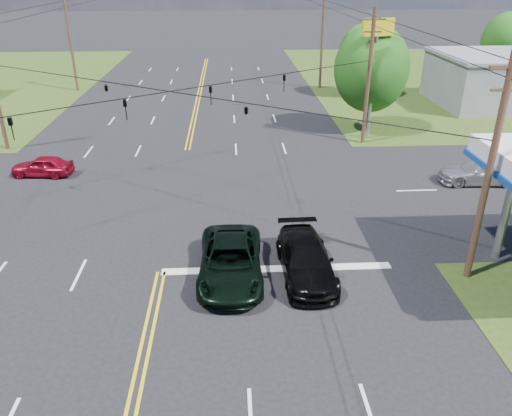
{
  "coord_description": "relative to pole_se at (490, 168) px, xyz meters",
  "views": [
    {
      "loc": [
        3.09,
        -14.32,
        11.81
      ],
      "look_at": [
        4.2,
        6.0,
        2.01
      ],
      "focal_mm": 35.0,
      "sensor_mm": 36.0,
      "label": 1
    }
  ],
  "objects": [
    {
      "name": "ground",
      "position": [
        -13.0,
        9.0,
        -4.92
      ],
      "size": [
        280.0,
        280.0,
        0.0
      ],
      "primitive_type": "plane",
      "color": "black",
      "rests_on": "ground"
    },
    {
      "name": "grass_ne",
      "position": [
        22.0,
        41.0,
        -4.92
      ],
      "size": [
        46.0,
        48.0,
        0.03
      ],
      "primitive_type": "cube",
      "color": "#2A4014",
      "rests_on": "ground"
    },
    {
      "name": "stop_bar",
      "position": [
        -8.0,
        1.0,
        -4.92
      ],
      "size": [
        10.0,
        0.5,
        0.02
      ],
      "primitive_type": "cube",
      "color": "silver",
      "rests_on": "ground"
    },
    {
      "name": "pole_se",
      "position": [
        0.0,
        0.0,
        0.0
      ],
      "size": [
        1.6,
        0.28,
        9.5
      ],
      "color": "#3D261A",
      "rests_on": "ground"
    },
    {
      "name": "pole_ne",
      "position": [
        0.0,
        18.0,
        0.0
      ],
      "size": [
        1.6,
        0.28,
        9.5
      ],
      "color": "#3D261A",
      "rests_on": "ground"
    },
    {
      "name": "pole_left_far",
      "position": [
        -26.0,
        37.0,
        0.25
      ],
      "size": [
        1.6,
        0.28,
        10.0
      ],
      "color": "#3D261A",
      "rests_on": "ground"
    },
    {
      "name": "pole_right_far",
      "position": [
        0.0,
        37.0,
        0.25
      ],
      "size": [
        1.6,
        0.28,
        10.0
      ],
      "color": "#3D261A",
      "rests_on": "ground"
    },
    {
      "name": "span_wire_signals",
      "position": [
        -13.0,
        9.0,
        1.08
      ],
      "size": [
        26.0,
        18.0,
        1.13
      ],
      "color": "black",
      "rests_on": "ground"
    },
    {
      "name": "power_lines",
      "position": [
        -13.0,
        7.0,
        3.68
      ],
      "size": [
        26.04,
        100.0,
        0.64
      ],
      "color": "black",
      "rests_on": "ground"
    },
    {
      "name": "tree_right_a",
      "position": [
        1.0,
        21.0,
        -0.05
      ],
      "size": [
        5.7,
        5.7,
        8.18
      ],
      "color": "#3D261A",
      "rests_on": "ground"
    },
    {
      "name": "tree_right_b",
      "position": [
        3.5,
        33.0,
        -0.7
      ],
      "size": [
        4.94,
        4.94,
        7.09
      ],
      "color": "#3D261A",
      "rests_on": "ground"
    },
    {
      "name": "tree_far_r",
      "position": [
        21.0,
        39.0,
        -0.37
      ],
      "size": [
        5.32,
        5.32,
        7.63
      ],
      "color": "#3D261A",
      "rests_on": "ground"
    },
    {
      "name": "pickup_dkgreen",
      "position": [
        -10.0,
        0.5,
        -4.13
      ],
      "size": [
        2.74,
        5.72,
        1.58
      ],
      "primitive_type": "imported",
      "rotation": [
        0.0,
        0.0,
        -0.02
      ],
      "color": "black",
      "rests_on": "ground"
    },
    {
      "name": "suv_black",
      "position": [
        -6.84,
        0.5,
        -4.16
      ],
      "size": [
        2.27,
        5.24,
        1.5
      ],
      "primitive_type": "imported",
      "rotation": [
        0.0,
        0.0,
        0.03
      ],
      "color": "black",
      "rests_on": "ground"
    },
    {
      "name": "sedan_red",
      "position": [
        -21.7,
        12.64,
        -4.28
      ],
      "size": [
        3.85,
        1.84,
        1.27
      ],
      "primitive_type": "imported",
      "rotation": [
        0.0,
        0.0,
        -1.66
      ],
      "color": "maroon",
      "rests_on": "ground"
    },
    {
      "name": "sedan_far",
      "position": [
        5.13,
        10.0,
        -4.21
      ],
      "size": [
        4.95,
        2.22,
        1.41
      ],
      "primitive_type": "imported",
      "rotation": [
        0.0,
        0.0,
        -1.62
      ],
      "color": "#B0AFB4",
      "rests_on": "ground"
    },
    {
      "name": "polesign_ne",
      "position": [
        0.62,
        19.0,
        1.96
      ],
      "size": [
        2.39,
        0.73,
        8.7
      ],
      "color": "#A5A5AA",
      "rests_on": "ground"
    }
  ]
}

